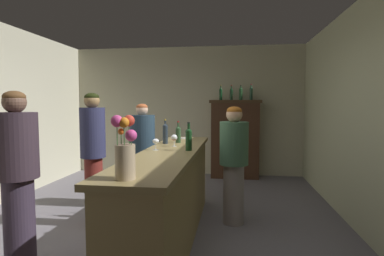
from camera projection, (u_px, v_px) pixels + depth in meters
name	position (u px, v px, depth m)	size (l,w,h in m)	color
floor	(144.00, 235.00, 3.64)	(8.66, 8.66, 0.00)	slate
wall_back	(187.00, 111.00, 6.88)	(5.15, 0.12, 2.80)	#BCB898
wall_right	(383.00, 118.00, 3.19)	(0.12, 6.78, 2.80)	#B9BB95
bar_counter	(170.00, 196.00, 3.42)	(0.60, 3.00, 1.03)	#967F4D
display_cabinet	(235.00, 137.00, 6.48)	(1.07, 0.43, 1.63)	#3B2416
wine_bottle_malbec	(178.00, 134.00, 4.10)	(0.07, 0.07, 0.29)	#29492A
wine_bottle_rose	(189.00, 138.00, 3.40)	(0.07, 0.07, 0.31)	#15391A
wine_bottle_merlot	(165.00, 133.00, 3.99)	(0.07, 0.07, 0.32)	#242F39
wine_glass_front	(174.00, 138.00, 3.74)	(0.08, 0.08, 0.14)	white
wine_glass_mid	(156.00, 142.00, 3.43)	(0.07, 0.07, 0.13)	white
flower_arrangement	(125.00, 151.00, 2.07)	(0.16, 0.16, 0.44)	tan
cheese_plate	(184.00, 138.00, 4.61)	(0.16, 0.16, 0.01)	white
display_bottle_left	(221.00, 93.00, 6.45)	(0.06, 0.06, 0.32)	#133E1E
display_bottle_midleft	(231.00, 94.00, 6.42)	(0.06, 0.06, 0.31)	#16351C
display_bottle_center	(241.00, 93.00, 6.40)	(0.07, 0.07, 0.31)	#214C28
display_bottle_midright	(251.00, 93.00, 6.37)	(0.06, 0.06, 0.33)	#234630
patron_in_grey	(17.00, 172.00, 2.88)	(0.39, 0.39, 1.66)	#312837
patron_in_navy	(143.00, 151.00, 4.64)	(0.38, 0.38, 1.55)	maroon
patron_tall	(93.00, 152.00, 3.89)	(0.31, 0.31, 1.68)	maroon
bartender	(234.00, 160.00, 3.94)	(0.37, 0.37, 1.51)	gray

